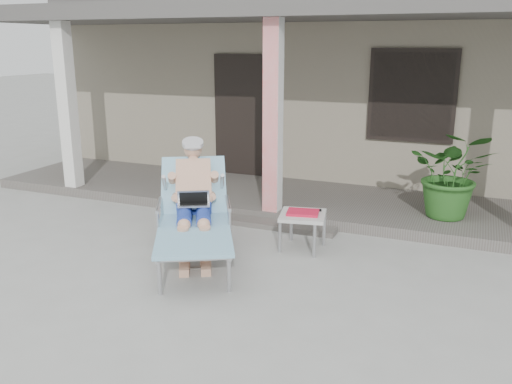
% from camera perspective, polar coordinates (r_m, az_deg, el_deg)
% --- Properties ---
extents(ground, '(60.00, 60.00, 0.00)m').
position_cam_1_polar(ground, '(5.92, -5.74, -9.02)').
color(ground, '#9E9E99').
rests_on(ground, ground).
extents(house, '(10.40, 5.40, 3.30)m').
position_cam_1_polar(house, '(11.55, 9.58, 11.43)').
color(house, gray).
rests_on(house, ground).
extents(porch_deck, '(10.00, 2.00, 0.15)m').
position_cam_1_polar(porch_deck, '(8.49, 3.74, -0.76)').
color(porch_deck, '#605B56').
rests_on(porch_deck, ground).
extents(porch_overhang, '(10.00, 2.30, 2.85)m').
position_cam_1_polar(porch_overhang, '(8.10, 3.97, 17.88)').
color(porch_overhang, silver).
rests_on(porch_overhang, porch_deck).
extents(porch_step, '(2.00, 0.30, 0.07)m').
position_cam_1_polar(porch_step, '(7.47, 0.90, -3.33)').
color(porch_step, '#605B56').
rests_on(porch_step, ground).
extents(lounger, '(1.67, 2.17, 1.38)m').
position_cam_1_polar(lounger, '(6.30, -6.63, 0.68)').
color(lounger, '#B7B7BC').
rests_on(lounger, ground).
extents(side_table, '(0.63, 0.63, 0.48)m').
position_cam_1_polar(side_table, '(6.57, 4.95, -2.65)').
color(side_table, '#BABAB5').
rests_on(side_table, ground).
extents(potted_palm, '(1.11, 0.97, 1.19)m').
position_cam_1_polar(potted_palm, '(7.69, 20.03, 1.77)').
color(potted_palm, '#26591E').
rests_on(potted_palm, porch_deck).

